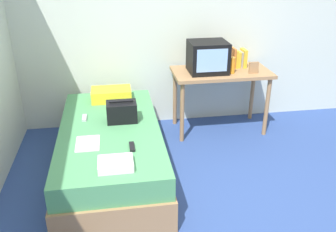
% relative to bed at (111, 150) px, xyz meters
% --- Properties ---
extents(ground_plane, '(8.00, 8.00, 0.00)m').
position_rel_bed_xyz_m(ground_plane, '(0.89, -0.81, -0.25)').
color(ground_plane, '#2D4784').
extents(wall_back, '(5.20, 0.10, 2.60)m').
position_rel_bed_xyz_m(wall_back, '(0.89, 1.19, 1.05)').
color(wall_back, silver).
rests_on(wall_back, ground).
extents(bed, '(1.00, 2.00, 0.51)m').
position_rel_bed_xyz_m(bed, '(0.00, 0.00, 0.00)').
color(bed, '#9E754C').
rests_on(bed, ground).
extents(desk, '(1.16, 0.60, 0.78)m').
position_rel_bed_xyz_m(desk, '(1.35, 0.77, 0.42)').
color(desk, '#9E754C').
rests_on(desk, ground).
extents(tv, '(0.44, 0.39, 0.36)m').
position_rel_bed_xyz_m(tv, '(1.17, 0.76, 0.70)').
color(tv, black).
rests_on(tv, desk).
extents(water_bottle, '(0.07, 0.07, 0.19)m').
position_rel_bed_xyz_m(water_bottle, '(1.44, 0.66, 0.62)').
color(water_bottle, orange).
rests_on(water_bottle, desk).
extents(book_row, '(0.16, 0.17, 0.24)m').
position_rel_bed_xyz_m(book_row, '(1.60, 0.89, 0.63)').
color(book_row, '#CC7233').
rests_on(book_row, desk).
extents(picture_frame, '(0.11, 0.02, 0.14)m').
position_rel_bed_xyz_m(picture_frame, '(1.69, 0.61, 0.59)').
color(picture_frame, '#9E754C').
rests_on(picture_frame, desk).
extents(pillow, '(0.45, 0.28, 0.13)m').
position_rel_bed_xyz_m(pillow, '(0.03, 0.71, 0.33)').
color(pillow, yellow).
rests_on(pillow, bed).
extents(handbag, '(0.30, 0.20, 0.23)m').
position_rel_bed_xyz_m(handbag, '(0.13, 0.13, 0.36)').
color(handbag, black).
rests_on(handbag, bed).
extents(magazine, '(0.21, 0.29, 0.01)m').
position_rel_bed_xyz_m(magazine, '(-0.20, -0.31, 0.26)').
color(magazine, white).
rests_on(magazine, bed).
extents(remote_dark, '(0.04, 0.16, 0.02)m').
position_rel_bed_xyz_m(remote_dark, '(0.19, -0.44, 0.27)').
color(remote_dark, black).
rests_on(remote_dark, bed).
extents(remote_silver, '(0.04, 0.14, 0.02)m').
position_rel_bed_xyz_m(remote_silver, '(-0.25, 0.24, 0.27)').
color(remote_silver, '#B7B7BC').
rests_on(remote_silver, bed).
extents(folded_towel, '(0.28, 0.22, 0.06)m').
position_rel_bed_xyz_m(folded_towel, '(0.04, -0.73, 0.29)').
color(folded_towel, white).
rests_on(folded_towel, bed).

